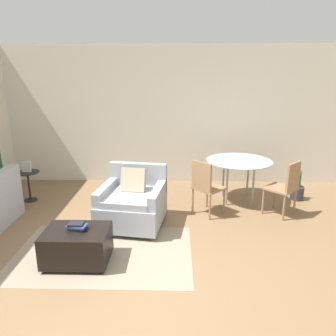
% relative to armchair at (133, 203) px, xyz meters
% --- Properties ---
extents(ground_plane, '(20.00, 20.00, 0.00)m').
position_rel_armchair_xyz_m(ground_plane, '(0.17, -1.53, -0.35)').
color(ground_plane, brown).
extents(wall_back, '(12.00, 0.06, 2.75)m').
position_rel_armchair_xyz_m(wall_back, '(0.17, 2.09, 1.03)').
color(wall_back, beige).
rests_on(wall_back, ground_plane).
extents(area_rug, '(2.24, 1.47, 0.01)m').
position_rel_armchair_xyz_m(area_rug, '(-0.27, -0.85, -0.34)').
color(area_rug, gray).
rests_on(area_rug, ground_plane).
extents(armchair, '(1.03, 1.06, 0.87)m').
position_rel_armchair_xyz_m(armchair, '(0.00, 0.00, 0.00)').
color(armchair, '#999EA8').
rests_on(armchair, ground_plane).
extents(ottoman, '(0.76, 0.57, 0.42)m').
position_rel_armchair_xyz_m(ottoman, '(-0.54, -1.05, -0.11)').
color(ottoman, black).
rests_on(ottoman, ground_plane).
extents(book_stack, '(0.25, 0.18, 0.09)m').
position_rel_armchair_xyz_m(book_stack, '(-0.53, -1.03, 0.12)').
color(book_stack, black).
rests_on(book_stack, ottoman).
extents(tv_remote_primary, '(0.12, 0.15, 0.01)m').
position_rel_armchair_xyz_m(tv_remote_primary, '(-0.60, -0.90, 0.08)').
color(tv_remote_primary, '#333338').
rests_on(tv_remote_primary, ottoman).
extents(tv_remote_secondary, '(0.11, 0.13, 0.01)m').
position_rel_armchair_xyz_m(tv_remote_secondary, '(-0.58, -0.91, 0.08)').
color(tv_remote_secondary, '#B7B7BC').
rests_on(tv_remote_secondary, ottoman).
extents(potted_plant, '(0.33, 0.33, 1.17)m').
position_rel_armchair_xyz_m(potted_plant, '(-2.46, 0.87, -0.04)').
color(potted_plant, brown).
rests_on(potted_plant, ground_plane).
extents(side_table, '(0.40, 0.40, 0.54)m').
position_rel_armchair_xyz_m(side_table, '(-1.97, 0.90, 0.03)').
color(side_table, black).
rests_on(side_table, ground_plane).
extents(picture_frame, '(0.16, 0.07, 0.19)m').
position_rel_armchair_xyz_m(picture_frame, '(-1.97, 0.90, 0.28)').
color(picture_frame, silver).
rests_on(picture_frame, side_table).
extents(dining_table, '(1.15, 1.15, 0.75)m').
position_rel_armchair_xyz_m(dining_table, '(1.75, 1.01, 0.32)').
color(dining_table, '#99A8AD').
rests_on(dining_table, ground_plane).
extents(dining_chair_near_left, '(0.59, 0.59, 0.90)m').
position_rel_armchair_xyz_m(dining_chair_near_left, '(1.11, 0.37, 0.17)').
color(dining_chair_near_left, '#93704C').
rests_on(dining_chair_near_left, ground_plane).
extents(dining_chair_near_right, '(0.59, 0.59, 0.90)m').
position_rel_armchair_xyz_m(dining_chair_near_right, '(2.38, 0.37, 0.17)').
color(dining_chair_near_right, '#93704C').
rests_on(dining_chair_near_right, ground_plane).
extents(potted_plant_small, '(0.23, 0.23, 0.71)m').
position_rel_armchair_xyz_m(potted_plant_small, '(2.84, 1.08, -0.13)').
color(potted_plant_small, '#333338').
rests_on(potted_plant_small, ground_plane).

